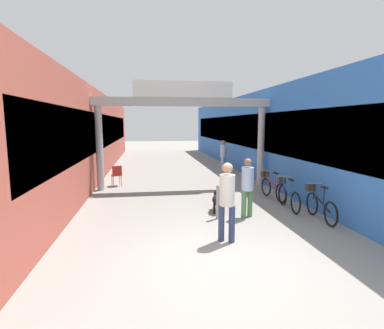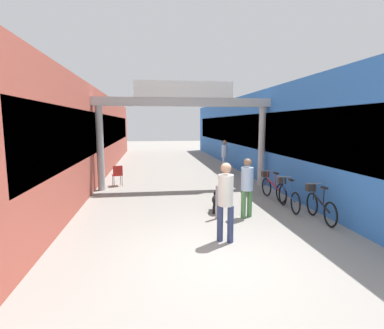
# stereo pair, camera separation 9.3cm
# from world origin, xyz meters

# --- Properties ---
(ground_plane) EXTENTS (80.00, 80.00, 0.00)m
(ground_plane) POSITION_xyz_m (0.00, 0.00, 0.00)
(ground_plane) COLOR gray
(storefront_left) EXTENTS (3.00, 26.00, 4.15)m
(storefront_left) POSITION_xyz_m (-5.09, 11.00, 2.08)
(storefront_left) COLOR #B25142
(storefront_left) RESTS_ON ground_plane
(storefront_right) EXTENTS (3.00, 26.00, 4.15)m
(storefront_right) POSITION_xyz_m (5.09, 11.00, 2.08)
(storefront_right) COLOR blue
(storefront_right) RESTS_ON ground_plane
(arcade_sign_gateway) EXTENTS (7.40, 0.47, 4.33)m
(arcade_sign_gateway) POSITION_xyz_m (0.00, 6.55, 3.07)
(arcade_sign_gateway) COLOR #B2B2B2
(arcade_sign_gateway) RESTS_ON ground_plane
(pedestrian_with_dog) EXTENTS (0.45, 0.45, 1.70)m
(pedestrian_with_dog) POSITION_xyz_m (1.31, 2.33, 0.97)
(pedestrian_with_dog) COLOR #4C7F47
(pedestrian_with_dog) RESTS_ON ground_plane
(pedestrian_companion) EXTENTS (0.46, 0.46, 1.81)m
(pedestrian_companion) POSITION_xyz_m (0.27, 0.68, 1.05)
(pedestrian_companion) COLOR navy
(pedestrian_companion) RESTS_ON ground_plane
(pedestrian_carrying_crate) EXTENTS (0.47, 0.47, 1.73)m
(pedestrian_carrying_crate) POSITION_xyz_m (2.73, 10.56, 0.99)
(pedestrian_carrying_crate) COLOR #A5BFE0
(pedestrian_carrying_crate) RESTS_ON ground_plane
(dog_on_leash) EXTENTS (0.48, 0.86, 0.60)m
(dog_on_leash) POSITION_xyz_m (0.62, 3.03, 0.38)
(dog_on_leash) COLOR black
(dog_on_leash) RESTS_ON ground_plane
(bicycle_black_nearest) EXTENTS (0.46, 1.69, 0.98)m
(bicycle_black_nearest) POSITION_xyz_m (3.24, 1.85, 0.44)
(bicycle_black_nearest) COLOR black
(bicycle_black_nearest) RESTS_ON ground_plane
(bicycle_blue_second) EXTENTS (0.46, 1.69, 0.98)m
(bicycle_blue_second) POSITION_xyz_m (2.88, 3.02, 0.44)
(bicycle_blue_second) COLOR black
(bicycle_blue_second) RESTS_ON ground_plane
(bicycle_red_third) EXTENTS (0.46, 1.69, 0.98)m
(bicycle_red_third) POSITION_xyz_m (2.90, 4.28, 0.44)
(bicycle_red_third) COLOR black
(bicycle_red_third) RESTS_ON ground_plane
(bollard_post_metal) EXTENTS (0.10, 0.10, 0.97)m
(bollard_post_metal) POSITION_xyz_m (0.45, 2.32, 0.49)
(bollard_post_metal) COLOR gray
(bollard_post_metal) RESTS_ON ground_plane
(cafe_chair_red_nearer) EXTENTS (0.50, 0.50, 0.89)m
(cafe_chair_red_nearer) POSITION_xyz_m (-2.78, 7.25, 0.54)
(cafe_chair_red_nearer) COLOR gray
(cafe_chair_red_nearer) RESTS_ON ground_plane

